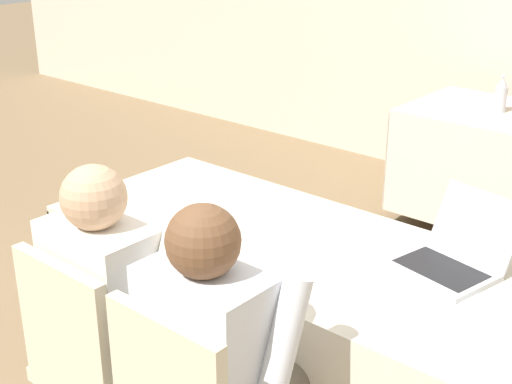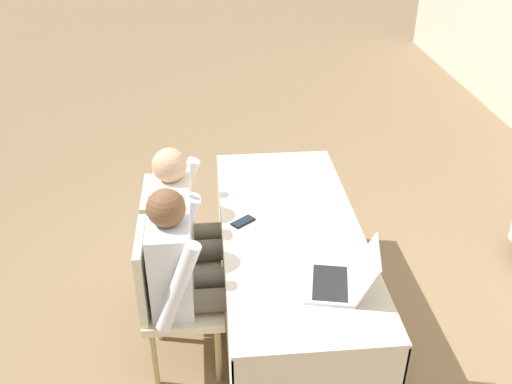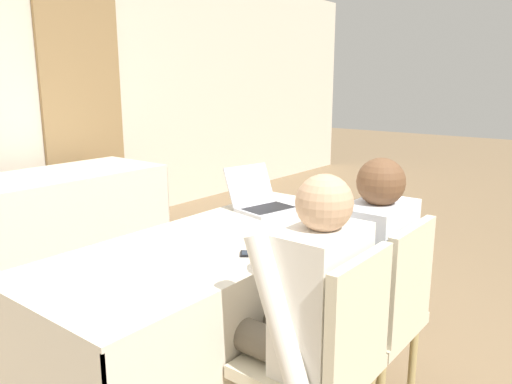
# 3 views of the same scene
# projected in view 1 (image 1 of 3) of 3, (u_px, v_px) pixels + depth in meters

# --- Properties ---
(conference_table_near) EXTENTS (1.88, 0.79, 0.75)m
(conference_table_near) POSITION_uv_depth(u_px,v_px,m) (292.00, 284.00, 2.62)
(conference_table_near) COLOR beige
(conference_table_near) RESTS_ON ground_plane
(laptop) EXTENTS (0.37, 0.40, 0.24)m
(laptop) POSITION_uv_depth(u_px,v_px,m) (452.00, 257.00, 2.34)
(laptop) COLOR #B7B7BC
(laptop) RESTS_ON conference_table_near
(cell_phone) EXTENTS (0.14, 0.15, 0.01)m
(cell_phone) POSITION_uv_depth(u_px,v_px,m) (225.00, 259.00, 2.41)
(cell_phone) COLOR black
(cell_phone) RESTS_ON conference_table_near
(paper_beside_laptop) EXTENTS (0.22, 0.30, 0.00)m
(paper_beside_laptop) POSITION_uv_depth(u_px,v_px,m) (485.00, 322.00, 2.05)
(paper_beside_laptop) COLOR white
(paper_beside_laptop) RESTS_ON conference_table_near
(paper_centre_table) EXTENTS (0.26, 0.33, 0.00)m
(paper_centre_table) POSITION_uv_depth(u_px,v_px,m) (294.00, 214.00, 2.77)
(paper_centre_table) COLOR white
(paper_centre_table) RESTS_ON conference_table_near
(water_bottle) EXTENTS (0.07, 0.07, 0.22)m
(water_bottle) POSITION_uv_depth(u_px,v_px,m) (501.00, 95.00, 4.11)
(water_bottle) COLOR #B7B7C1
(water_bottle) RESTS_ON conference_table_far
(chair_near_left) EXTENTS (0.44, 0.44, 0.90)m
(chair_near_left) POSITION_uv_depth(u_px,v_px,m) (102.00, 362.00, 2.29)
(chair_near_left) COLOR tan
(chair_near_left) RESTS_ON ground_plane
(person_checkered_shirt) EXTENTS (0.50, 0.52, 1.16)m
(person_checkered_shirt) POSITION_uv_depth(u_px,v_px,m) (124.00, 306.00, 2.30)
(person_checkered_shirt) COLOR #665B4C
(person_checkered_shirt) RESTS_ON ground_plane
(person_white_shirt) EXTENTS (0.50, 0.52, 1.16)m
(person_white_shirt) POSITION_uv_depth(u_px,v_px,m) (226.00, 360.00, 2.03)
(person_white_shirt) COLOR #665B4C
(person_white_shirt) RESTS_ON ground_plane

